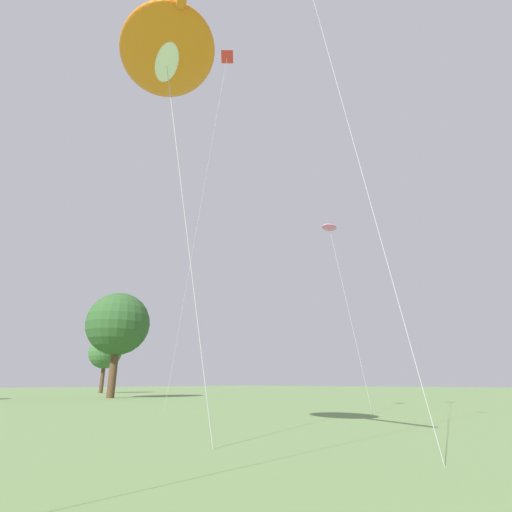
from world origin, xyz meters
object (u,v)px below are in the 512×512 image
(small_kite_box_yellow, at_px, (329,228))
(big_show_kite, at_px, (168,53))
(tree_oak_right, at_px, (118,324))
(tree_oak_left, at_px, (105,353))
(small_kite_tiny_distant, at_px, (223,80))

(small_kite_box_yellow, bearing_deg, big_show_kite, 20.36)
(tree_oak_right, distance_m, tree_oak_left, 22.90)
(small_kite_tiny_distant, bearing_deg, big_show_kite, 177.32)
(big_show_kite, bearing_deg, tree_oak_right, -2.36)
(small_kite_box_yellow, distance_m, tree_oak_left, 52.26)
(big_show_kite, height_order, tree_oak_left, big_show_kite)
(small_kite_tiny_distant, xyz_separation_m, tree_oak_right, (7.17, 24.67, -15.39))
(tree_oak_right, bearing_deg, tree_oak_left, 65.06)
(big_show_kite, xyz_separation_m, tree_oak_left, (27.02, 53.73, -6.26))
(big_show_kite, distance_m, small_kite_tiny_distant, 17.12)
(small_kite_tiny_distant, bearing_deg, small_kite_box_yellow, -87.55)
(big_show_kite, height_order, small_kite_box_yellow, big_show_kite)
(big_show_kite, bearing_deg, tree_oak_left, -1.28)
(big_show_kite, xyz_separation_m, small_kite_box_yellow, (15.43, 3.03, -1.12))
(small_kite_tiny_distant, bearing_deg, tree_oak_right, 31.90)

